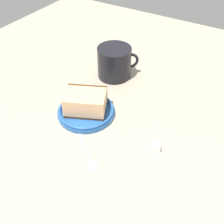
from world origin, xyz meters
TOP-DOWN VIEW (x-y plane):
  - ground_plane at (0.00, 0.00)cm, footprint 126.22×126.22cm
  - small_plate at (-4.37, 5.28)cm, footprint 14.48×14.48cm
  - cake_slice at (-4.13, 5.39)cm, footprint 10.70×12.01cm
  - tea_mug at (14.05, 7.81)cm, footprint 10.13×10.72cm
  - teaspoon at (-15.48, -3.76)cm, footprint 8.87×10.81cm
  - sugar_cube at (-5.96, -14.56)cm, footprint 2.67×2.67cm

SIDE VIEW (x-z plane):
  - ground_plane at x=0.00cm, z-range -3.12..0.00cm
  - teaspoon at x=-15.48cm, z-range -0.05..0.75cm
  - small_plate at x=-4.37cm, z-range -0.01..1.80cm
  - sugar_cube at x=-5.96cm, z-range 0.00..1.99cm
  - cake_slice at x=-4.13cm, z-range 1.08..6.24cm
  - tea_mug at x=14.05cm, z-range 0.10..9.24cm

